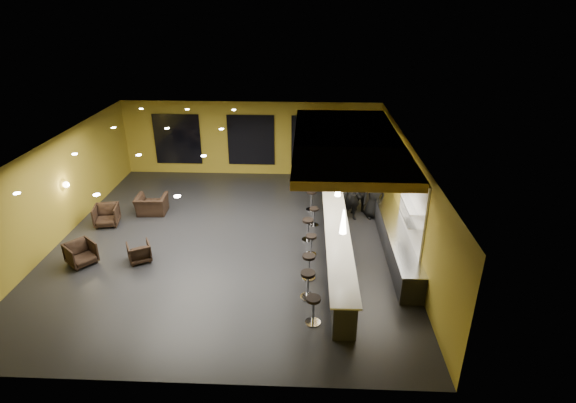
{
  "coord_description": "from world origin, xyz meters",
  "views": [
    {
      "loc": [
        2.62,
        -13.82,
        7.92
      ],
      "look_at": [
        2.0,
        0.5,
        1.3
      ],
      "focal_mm": 28.0,
      "sensor_mm": 36.0,
      "label": 1
    }
  ],
  "objects_px": {
    "armchair_d": "(152,205)",
    "bar_stool_0": "(313,307)",
    "armchair_b": "(139,252)",
    "column": "(332,161)",
    "pendant_1": "(338,186)",
    "bar_stool_2": "(309,264)",
    "staff_a": "(352,197)",
    "staff_c": "(374,196)",
    "bar_stool_3": "(311,242)",
    "bar_counter": "(336,244)",
    "armchair_a": "(81,253)",
    "bar_stool_1": "(308,281)",
    "staff_b": "(362,193)",
    "bar_stool_6": "(311,198)",
    "pendant_0": "(343,222)",
    "armchair_c": "(107,215)",
    "bar_stool_5": "(314,214)",
    "bar_stool_4": "(308,227)",
    "prep_counter": "(395,239)",
    "pendant_2": "(334,160)"
  },
  "relations": [
    {
      "from": "staff_b",
      "to": "armchair_d",
      "type": "height_order",
      "value": "staff_b"
    },
    {
      "from": "bar_stool_5",
      "to": "bar_stool_6",
      "type": "bearing_deg",
      "value": 93.83
    },
    {
      "from": "pendant_0",
      "to": "armchair_a",
      "type": "relative_size",
      "value": 0.84
    },
    {
      "from": "bar_stool_0",
      "to": "bar_stool_3",
      "type": "bearing_deg",
      "value": 90.72
    },
    {
      "from": "armchair_d",
      "to": "bar_stool_2",
      "type": "xyz_separation_m",
      "value": [
        6.21,
        -4.24,
        0.15
      ]
    },
    {
      "from": "pendant_0",
      "to": "pendant_2",
      "type": "relative_size",
      "value": 1.0
    },
    {
      "from": "pendant_0",
      "to": "bar_stool_3",
      "type": "distance_m",
      "value": 2.93
    },
    {
      "from": "staff_c",
      "to": "bar_stool_5",
      "type": "height_order",
      "value": "staff_c"
    },
    {
      "from": "bar_counter",
      "to": "bar_stool_5",
      "type": "height_order",
      "value": "bar_counter"
    },
    {
      "from": "bar_stool_6",
      "to": "bar_counter",
      "type": "bearing_deg",
      "value": -77.3
    },
    {
      "from": "armchair_a",
      "to": "bar_stool_0",
      "type": "bearing_deg",
      "value": -69.27
    },
    {
      "from": "staff_a",
      "to": "bar_stool_6",
      "type": "relative_size",
      "value": 2.26
    },
    {
      "from": "staff_b",
      "to": "bar_stool_1",
      "type": "xyz_separation_m",
      "value": [
        -2.1,
        -5.55,
        -0.32
      ]
    },
    {
      "from": "pendant_2",
      "to": "bar_stool_5",
      "type": "xyz_separation_m",
      "value": [
        -0.71,
        -0.78,
        -1.89
      ]
    },
    {
      "from": "pendant_0",
      "to": "bar_stool_1",
      "type": "relative_size",
      "value": 0.82
    },
    {
      "from": "pendant_0",
      "to": "armchair_d",
      "type": "bearing_deg",
      "value": 145.05
    },
    {
      "from": "armchair_a",
      "to": "bar_counter",
      "type": "bearing_deg",
      "value": -44.84
    },
    {
      "from": "armchair_d",
      "to": "bar_stool_0",
      "type": "bearing_deg",
      "value": 131.96
    },
    {
      "from": "bar_stool_4",
      "to": "armchair_b",
      "type": "bearing_deg",
      "value": -163.82
    },
    {
      "from": "armchair_a",
      "to": "armchair_b",
      "type": "distance_m",
      "value": 1.82
    },
    {
      "from": "pendant_1",
      "to": "armchair_b",
      "type": "height_order",
      "value": "pendant_1"
    },
    {
      "from": "bar_counter",
      "to": "prep_counter",
      "type": "height_order",
      "value": "bar_counter"
    },
    {
      "from": "bar_counter",
      "to": "bar_stool_1",
      "type": "xyz_separation_m",
      "value": [
        -0.93,
        -2.24,
        0.05
      ]
    },
    {
      "from": "bar_counter",
      "to": "staff_c",
      "type": "bearing_deg",
      "value": 62.11
    },
    {
      "from": "column",
      "to": "pendant_1",
      "type": "distance_m",
      "value": 4.14
    },
    {
      "from": "column",
      "to": "pendant_1",
      "type": "xyz_separation_m",
      "value": [
        0.0,
        -4.1,
        0.6
      ]
    },
    {
      "from": "armchair_d",
      "to": "bar_stool_1",
      "type": "xyz_separation_m",
      "value": [
        6.18,
        -5.21,
        0.17
      ]
    },
    {
      "from": "prep_counter",
      "to": "staff_b",
      "type": "bearing_deg",
      "value": 106.35
    },
    {
      "from": "bar_counter",
      "to": "staff_c",
      "type": "relative_size",
      "value": 4.44
    },
    {
      "from": "bar_stool_6",
      "to": "bar_stool_2",
      "type": "bearing_deg",
      "value": -91.21
    },
    {
      "from": "armchair_d",
      "to": "staff_a",
      "type": "bearing_deg",
      "value": 175.7
    },
    {
      "from": "staff_a",
      "to": "armchair_b",
      "type": "bearing_deg",
      "value": -167.43
    },
    {
      "from": "staff_a",
      "to": "armchair_d",
      "type": "xyz_separation_m",
      "value": [
        -7.82,
        0.16,
        -0.57
      ]
    },
    {
      "from": "armchair_b",
      "to": "armchair_d",
      "type": "distance_m",
      "value": 3.53
    },
    {
      "from": "bar_stool_2",
      "to": "bar_stool_4",
      "type": "height_order",
      "value": "bar_stool_4"
    },
    {
      "from": "column",
      "to": "bar_stool_5",
      "type": "distance_m",
      "value": 2.8
    },
    {
      "from": "pendant_1",
      "to": "staff_b",
      "type": "relative_size",
      "value": 0.4
    },
    {
      "from": "bar_stool_2",
      "to": "armchair_a",
      "type": "bearing_deg",
      "value": 176.0
    },
    {
      "from": "bar_stool_5",
      "to": "bar_stool_3",
      "type": "bearing_deg",
      "value": -93.16
    },
    {
      "from": "armchair_d",
      "to": "bar_stool_6",
      "type": "relative_size",
      "value": 1.38
    },
    {
      "from": "bar_stool_1",
      "to": "bar_stool_6",
      "type": "xyz_separation_m",
      "value": [
        0.13,
        5.79,
        -0.01
      ]
    },
    {
      "from": "armchair_d",
      "to": "bar_stool_6",
      "type": "height_order",
      "value": "bar_stool_6"
    },
    {
      "from": "bar_stool_0",
      "to": "column",
      "type": "bearing_deg",
      "value": 84.36
    },
    {
      "from": "bar_stool_4",
      "to": "prep_counter",
      "type": "bearing_deg",
      "value": -11.37
    },
    {
      "from": "armchair_b",
      "to": "column",
      "type": "bearing_deg",
      "value": -169.64
    },
    {
      "from": "staff_b",
      "to": "armchair_d",
      "type": "distance_m",
      "value": 8.31
    },
    {
      "from": "column",
      "to": "bar_stool_2",
      "type": "relative_size",
      "value": 4.28
    },
    {
      "from": "staff_c",
      "to": "bar_stool_3",
      "type": "height_order",
      "value": "staff_c"
    },
    {
      "from": "column",
      "to": "bar_stool_3",
      "type": "distance_m",
      "value": 4.75
    },
    {
      "from": "bar_stool_2",
      "to": "armchair_c",
      "type": "bearing_deg",
      "value": 157.13
    }
  ]
}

